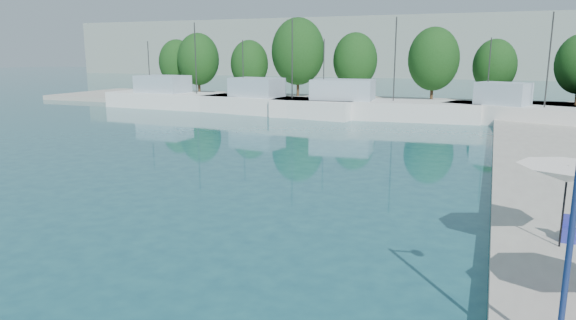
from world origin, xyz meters
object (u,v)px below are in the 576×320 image
at_px(trawler_01, 180,99).
at_px(trawler_02, 274,104).
at_px(trawler_04, 522,114).
at_px(trawler_03, 367,107).
at_px(umbrella_white, 567,174).

height_order(trawler_01, trawler_02, same).
relative_size(trawler_02, trawler_04, 1.21).
distance_m(trawler_03, trawler_04, 14.16).
relative_size(trawler_04, umbrella_white, 5.17).
relative_size(trawler_02, umbrella_white, 6.28).
relative_size(trawler_03, umbrella_white, 7.16).
bearing_deg(trawler_03, trawler_04, -7.09).
height_order(trawler_02, trawler_03, same).
bearing_deg(umbrella_white, trawler_01, 136.30).
bearing_deg(trawler_01, umbrella_white, -41.25).
bearing_deg(trawler_04, trawler_02, -159.10).
bearing_deg(umbrella_white, trawler_02, 125.50).
bearing_deg(trawler_02, trawler_01, -178.83).
height_order(trawler_01, trawler_03, same).
relative_size(trawler_01, trawler_04, 1.31).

